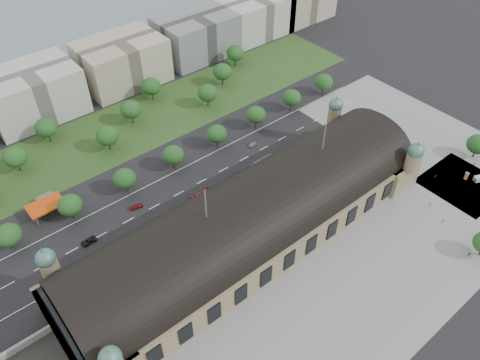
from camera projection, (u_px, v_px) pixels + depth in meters
ground at (252, 238)px, 179.40m from camera, size 900.00×900.00×0.00m
station at (252, 220)px, 172.42m from camera, size 150.00×48.40×44.30m
plaza_south at (358, 300)px, 159.13m from camera, size 190.00×48.00×0.12m
plaza_east at (412, 134)px, 227.56m from camera, size 56.00×100.00×0.12m
road_slab at (154, 207)px, 191.58m from camera, size 260.00×26.00×0.10m
grass_belt at (103, 139)px, 225.09m from camera, size 300.00×45.00×0.10m
petrol_station at (46, 203)px, 189.19m from camera, size 14.00×13.00×5.05m
office_3 at (33, 93)px, 232.61m from camera, size 45.00×32.00×24.00m
office_4 at (122, 62)px, 255.99m from camera, size 45.00×32.00×24.00m
office_5 at (196, 36)px, 279.37m from camera, size 45.00×32.00×24.00m
office_6 at (253, 16)px, 300.42m from camera, size 45.00×32.00×24.00m
office_7 at (298, 0)px, 319.12m from camera, size 45.00×32.00×24.00m
tree_row_2 at (8, 235)px, 170.73m from camera, size 9.60×9.60×11.52m
tree_row_3 at (70, 205)px, 181.95m from camera, size 9.60×9.60×11.52m
tree_row_4 at (125, 179)px, 193.18m from camera, size 9.60×9.60×11.52m
tree_row_5 at (173, 155)px, 204.40m from camera, size 9.60×9.60×11.52m
tree_row_6 at (217, 134)px, 215.62m from camera, size 9.60×9.60×11.52m
tree_row_7 at (256, 115)px, 226.85m from camera, size 9.60×9.60×11.52m
tree_row_8 at (291, 98)px, 238.07m from camera, size 9.60×9.60×11.52m
tree_row_9 at (324, 82)px, 249.29m from camera, size 9.60×9.60×11.52m
tree_belt_4 at (15, 157)px, 202.53m from camera, size 10.40×10.40×12.48m
tree_belt_5 at (46, 127)px, 218.22m from camera, size 10.40×10.40×12.48m
tree_belt_6 at (107, 136)px, 213.50m from camera, size 10.40×10.40×12.48m
tree_belt_7 at (131, 109)px, 229.19m from camera, size 10.40×10.40×12.48m
tree_belt_8 at (151, 86)px, 244.87m from camera, size 10.40×10.40×12.48m
tree_belt_9 at (207, 93)px, 240.15m from camera, size 10.40×10.40×12.48m
tree_belt_10 at (222, 72)px, 255.84m from camera, size 10.40×10.40×12.48m
tree_belt_11 at (235, 53)px, 271.53m from camera, size 10.40×10.40×12.48m
tree_plaza_ne at (478, 144)px, 209.93m from camera, size 10.00×10.00×11.69m
traffic_car_2 at (89, 241)px, 177.09m from camera, size 6.05×2.98×1.65m
traffic_car_3 at (137, 206)px, 190.64m from camera, size 5.47×2.82×1.52m
traffic_car_4 at (236, 175)px, 204.86m from camera, size 4.77×1.93×1.62m
traffic_car_5 at (253, 144)px, 220.66m from camera, size 4.82×2.22×1.53m
parked_car_0 at (80, 276)px, 165.48m from camera, size 4.69×3.25×1.46m
parked_car_1 at (89, 280)px, 164.06m from camera, size 6.01×5.45×1.55m
parked_car_2 at (99, 268)px, 168.04m from camera, size 5.70×5.17×1.60m
parked_car_3 at (94, 272)px, 166.65m from camera, size 5.04×3.95×1.61m
parked_car_4 at (123, 261)px, 170.36m from camera, size 4.64×4.25×1.54m
parked_car_5 at (164, 238)px, 178.43m from camera, size 6.20×5.79×1.62m
parked_car_6 at (161, 230)px, 181.26m from camera, size 5.99×5.04×1.64m
bus_west at (199, 197)px, 193.70m from camera, size 11.33×3.13×3.13m
bus_mid at (208, 197)px, 193.19m from camera, size 12.59×4.05×3.45m
bus_east at (263, 163)px, 209.13m from camera, size 12.75×3.23×3.54m
van_east at (480, 179)px, 202.39m from camera, size 6.12×4.42×2.46m
advertising_column at (466, 176)px, 202.87m from camera, size 1.77×1.77×3.36m
pedestrian_0 at (430, 205)px, 191.14m from camera, size 1.04×0.69×1.98m
pedestrian_1 at (443, 221)px, 184.86m from camera, size 0.69×0.64×1.57m
pedestrian_2 at (435, 176)px, 204.19m from camera, size 0.81×0.92×1.65m
pedestrian_4 at (469, 254)px, 172.43m from camera, size 1.18×1.00×1.69m
pedestrian_5 at (475, 164)px, 210.18m from camera, size 0.59×0.84×1.57m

